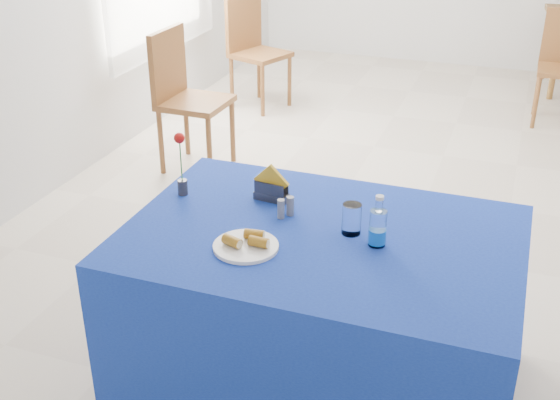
{
  "coord_description": "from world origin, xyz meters",
  "views": [
    {
      "loc": [
        0.52,
        -4.45,
        2.15
      ],
      "look_at": [
        -0.32,
        -2.13,
        0.92
      ],
      "focal_mm": 45.0,
      "sensor_mm": 36.0,
      "label": 1
    }
  ],
  "objects_px": {
    "blue_table": "(319,311)",
    "water_bottle": "(378,229)",
    "chair_win_b": "(253,44)",
    "chair_win_a": "(183,90)",
    "plate": "(246,246)"
  },
  "relations": [
    {
      "from": "blue_table",
      "to": "chair_win_b",
      "type": "bearing_deg",
      "value": 116.04
    },
    {
      "from": "blue_table",
      "to": "chair_win_b",
      "type": "distance_m",
      "value": 3.89
    },
    {
      "from": "blue_table",
      "to": "water_bottle",
      "type": "relative_size",
      "value": 7.44
    },
    {
      "from": "blue_table",
      "to": "chair_win_b",
      "type": "relative_size",
      "value": 1.62
    },
    {
      "from": "plate",
      "to": "chair_win_a",
      "type": "xyz_separation_m",
      "value": [
        -1.4,
        2.2,
        -0.17
      ]
    },
    {
      "from": "blue_table",
      "to": "chair_win_a",
      "type": "relative_size",
      "value": 1.56
    },
    {
      "from": "chair_win_a",
      "to": "water_bottle",
      "type": "bearing_deg",
      "value": -135.47
    },
    {
      "from": "chair_win_a",
      "to": "blue_table",
      "type": "bearing_deg",
      "value": -138.98
    },
    {
      "from": "water_bottle",
      "to": "chair_win_a",
      "type": "bearing_deg",
      "value": 133.13
    },
    {
      "from": "plate",
      "to": "blue_table",
      "type": "distance_m",
      "value": 0.51
    },
    {
      "from": "water_bottle",
      "to": "chair_win_b",
      "type": "xyz_separation_m",
      "value": [
        -1.93,
        3.5,
        -0.26
      ]
    },
    {
      "from": "chair_win_a",
      "to": "chair_win_b",
      "type": "distance_m",
      "value": 1.5
    },
    {
      "from": "blue_table",
      "to": "chair_win_b",
      "type": "xyz_separation_m",
      "value": [
        -1.7,
        3.49,
        0.19
      ]
    },
    {
      "from": "blue_table",
      "to": "water_bottle",
      "type": "xyz_separation_m",
      "value": [
        0.23,
        -0.01,
        0.45
      ]
    },
    {
      "from": "plate",
      "to": "blue_table",
      "type": "height_order",
      "value": "plate"
    }
  ]
}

